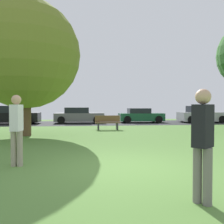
{
  "coord_description": "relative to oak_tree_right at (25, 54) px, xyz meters",
  "views": [
    {
      "loc": [
        -1.07,
        -5.87,
        1.5
      ],
      "look_at": [
        0.0,
        3.4,
        1.28
      ],
      "focal_mm": 39.42,
      "sensor_mm": 36.0,
      "label": 1
    }
  ],
  "objects": [
    {
      "name": "park_bench",
      "position": [
        4.42,
        2.72,
        -3.65
      ],
      "size": [
        1.6,
        0.45,
        0.9
      ],
      "rotation": [
        0.0,
        0.0,
        3.14
      ],
      "color": "brown",
      "rests_on": "ground_plane"
    },
    {
      "name": "parked_car_silver",
      "position": [
        13.76,
        8.84,
        -3.42
      ],
      "size": [
        4.17,
        2.12,
        1.52
      ],
      "color": "#B7B7BC",
      "rests_on": "ground_plane"
    },
    {
      "name": "ground_plane",
      "position": [
        3.98,
        -6.97,
        -4.11
      ],
      "size": [
        44.0,
        44.0,
        0.0
      ],
      "primitive_type": "plane",
      "color": "#547F38"
    },
    {
      "name": "oak_tree_right",
      "position": [
        0.0,
        0.0,
        0.0
      ],
      "size": [
        5.48,
        5.48,
        6.86
      ],
      "color": "brown",
      "rests_on": "ground_plane"
    },
    {
      "name": "parked_car_green",
      "position": [
        8.13,
        9.33,
        -3.5
      ],
      "size": [
        4.06,
        1.93,
        1.3
      ],
      "color": "#195633",
      "rests_on": "ground_plane"
    },
    {
      "name": "road_strip",
      "position": [
        3.98,
        9.03,
        -4.11
      ],
      "size": [
        44.0,
        6.4,
        0.01
      ],
      "primitive_type": "cube",
      "color": "#28282B",
      "rests_on": "ground_plane"
    },
    {
      "name": "person_bystander",
      "position": [
        1.24,
        -6.5,
        -3.12
      ],
      "size": [
        0.3,
        0.35,
        1.78
      ],
      "rotation": [
        0.0,
        0.0,
        1.4
      ],
      "color": "gray",
      "rests_on": "ground_plane"
    },
    {
      "name": "person_catcher",
      "position": [
        4.71,
        -9.28,
        -3.13
      ],
      "size": [
        0.39,
        0.37,
        1.76
      ],
      "rotation": [
        0.0,
        0.0,
        0.67
      ],
      "color": "slate",
      "rests_on": "ground_plane"
    },
    {
      "name": "parked_car_grey",
      "position": [
        2.48,
        9.22,
        -3.47
      ],
      "size": [
        4.32,
        2.06,
        1.38
      ],
      "color": "slate",
      "rests_on": "ground_plane"
    },
    {
      "name": "parked_car_black",
      "position": [
        -3.16,
        8.83,
        -3.41
      ],
      "size": [
        4.49,
        2.05,
        1.53
      ],
      "color": "black",
      "rests_on": "ground_plane"
    }
  ]
}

